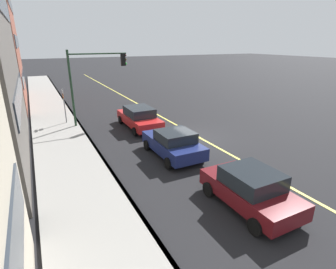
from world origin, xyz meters
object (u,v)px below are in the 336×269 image
at_px(traffic_light_mast, 94,74).
at_px(street_sign_post, 64,104).
at_px(car_maroon, 250,189).
at_px(car_navy, 173,143).
at_px(car_red, 139,117).

xyz_separation_m(traffic_light_mast, street_sign_post, (1.16, 2.14, -2.17)).
height_order(car_maroon, car_navy, car_maroon).
distance_m(car_navy, car_red, 5.63).
distance_m(car_red, street_sign_post, 5.78).
xyz_separation_m(car_red, traffic_light_mast, (2.16, 2.52, 3.00)).
height_order(car_navy, car_red, car_red).
height_order(car_maroon, street_sign_post, street_sign_post).
bearing_deg(car_navy, car_maroon, -176.82).
relative_size(car_maroon, car_navy, 0.95).
relative_size(car_maroon, traffic_light_mast, 0.72).
bearing_deg(car_maroon, car_red, 0.57).
xyz_separation_m(car_red, street_sign_post, (3.33, 4.66, 0.83)).
distance_m(car_maroon, car_red, 11.15).
bearing_deg(car_maroon, car_navy, 3.18).
relative_size(car_navy, car_red, 0.86).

